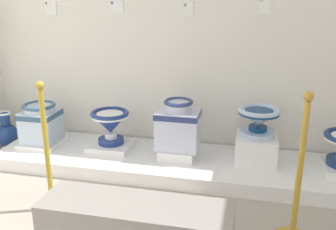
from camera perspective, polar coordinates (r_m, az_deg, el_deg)
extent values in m
cube|color=white|center=(3.75, 3.45, 15.54)|extent=(4.44, 0.06, 2.93)
cube|color=white|center=(3.64, 1.83, -7.33)|extent=(3.58, 0.82, 0.13)
cube|color=white|center=(4.10, -18.29, -3.97)|extent=(0.39, 0.39, 0.04)
cube|color=silver|center=(4.04, -18.53, -1.60)|extent=(0.33, 0.33, 0.32)
cube|color=#2E5173|center=(4.00, -18.71, 0.06)|extent=(0.34, 0.33, 0.05)
cylinder|color=silver|center=(3.99, -18.80, 0.95)|extent=(0.30, 0.30, 0.06)
torus|color=#2E5173|center=(3.98, -18.84, 1.36)|extent=(0.32, 0.32, 0.04)
cube|color=white|center=(3.84, -8.52, -4.61)|extent=(0.40, 0.38, 0.06)
cylinder|color=navy|center=(3.82, -8.56, -3.82)|extent=(0.25, 0.25, 0.05)
cylinder|color=white|center=(3.80, -8.60, -3.05)|extent=(0.12, 0.12, 0.06)
cone|color=navy|center=(3.75, -8.69, -1.21)|extent=(0.37, 0.37, 0.20)
cylinder|color=white|center=(3.73, -8.74, -0.05)|extent=(0.36, 0.36, 0.03)
torus|color=navy|center=(3.72, -8.76, 0.24)|extent=(0.38, 0.38, 0.04)
cylinder|color=white|center=(3.73, -8.76, 0.17)|extent=(0.26, 0.26, 0.01)
cube|color=white|center=(3.62, 1.50, -5.57)|extent=(0.33, 0.34, 0.09)
cube|color=silver|center=(3.54, 1.53, -2.18)|extent=(0.39, 0.31, 0.36)
cube|color=navy|center=(3.49, 1.55, 0.08)|extent=(0.40, 0.32, 0.05)
cylinder|color=silver|center=(3.46, 1.56, 1.30)|extent=(0.25, 0.25, 0.08)
torus|color=navy|center=(3.45, 1.57, 1.97)|extent=(0.27, 0.27, 0.04)
cube|color=white|center=(3.60, 13.12, -4.89)|extent=(0.37, 0.37, 0.24)
cylinder|color=silver|center=(3.55, 13.29, -2.69)|extent=(0.32, 0.32, 0.05)
cylinder|color=navy|center=(3.53, 13.34, -1.95)|extent=(0.16, 0.16, 0.05)
cone|color=silver|center=(3.50, 13.46, -0.45)|extent=(0.37, 0.37, 0.15)
cylinder|color=navy|center=(3.48, 13.52, 0.39)|extent=(0.36, 0.36, 0.03)
torus|color=silver|center=(3.48, 13.54, 0.70)|extent=(0.38, 0.38, 0.04)
cylinder|color=navy|center=(3.48, 13.54, 0.63)|extent=(0.26, 0.26, 0.01)
cube|color=white|center=(4.21, -17.27, 15.15)|extent=(0.13, 0.01, 0.15)
cube|color=slate|center=(4.22, -17.84, 15.72)|extent=(0.02, 0.01, 0.02)
cube|color=white|center=(3.90, -7.75, 15.86)|extent=(0.14, 0.01, 0.12)
cube|color=#386BAD|center=(3.92, -8.41, 16.36)|extent=(0.02, 0.01, 0.02)
cube|color=white|center=(3.72, 3.08, 15.64)|extent=(0.09, 0.01, 0.12)
cube|color=#5B9E4C|center=(3.72, 2.62, 16.20)|extent=(0.02, 0.01, 0.02)
cube|color=white|center=(3.66, 14.39, 15.77)|extent=(0.11, 0.01, 0.16)
cylinder|color=white|center=(4.49, -22.82, -4.48)|extent=(0.15, 0.15, 0.03)
ellipsoid|color=navy|center=(4.44, -23.03, -2.81)|extent=(0.24, 0.24, 0.25)
cylinder|color=navy|center=(4.38, -23.33, -0.53)|extent=(0.10, 0.10, 0.12)
torus|color=white|center=(4.37, -23.42, 0.24)|extent=(0.14, 0.14, 0.02)
cylinder|color=gold|center=(3.19, -16.94, -13.22)|extent=(0.25, 0.25, 0.02)
cylinder|color=gold|center=(2.97, -17.78, -5.19)|extent=(0.04, 0.04, 0.94)
sphere|color=gold|center=(2.82, -18.74, 4.24)|extent=(0.06, 0.06, 0.06)
cylinder|color=#BB8E2E|center=(2.61, 19.17, -8.32)|extent=(0.04, 0.04, 0.97)
sphere|color=#BB8E2E|center=(2.43, 20.40, 2.68)|extent=(0.06, 0.06, 0.06)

